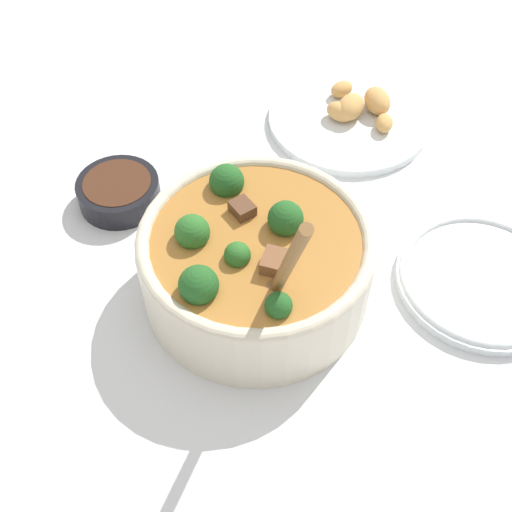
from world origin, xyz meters
TOP-DOWN VIEW (x-y plane):
  - ground_plane at (0.00, 0.00)m, footprint 4.00×4.00m
  - stew_bowl at (-0.00, -0.00)m, footprint 0.26×0.26m
  - condiment_bowl at (-0.14, 0.18)m, footprint 0.11×0.11m
  - empty_plate at (0.26, -0.05)m, footprint 0.20×0.20m
  - food_plate at (0.21, 0.26)m, footprint 0.23×0.23m

SIDE VIEW (x-z plane):
  - ground_plane at x=0.00m, z-range 0.00..0.00m
  - empty_plate at x=0.26m, z-range 0.00..0.02m
  - food_plate at x=0.21m, z-range -0.01..0.03m
  - condiment_bowl at x=-0.14m, z-range 0.00..0.04m
  - stew_bowl at x=0.00m, z-range -0.06..0.18m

